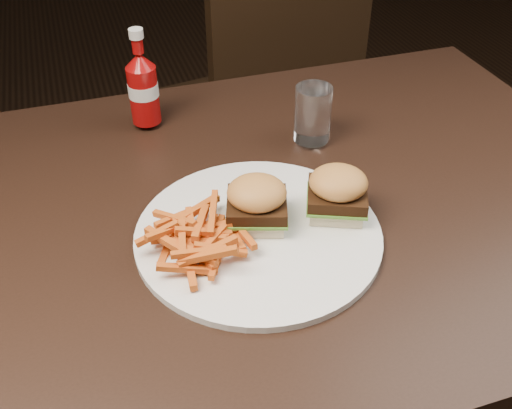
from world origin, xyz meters
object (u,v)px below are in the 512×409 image
object	(u,v)px
plate	(258,234)
ketchup_bottle	(144,95)
dining_table	(251,213)
tumbler	(313,114)
chair_far	(253,111)

from	to	relation	value
plate	ketchup_bottle	xyz separation A→B (m)	(-0.09, 0.35, 0.06)
dining_table	tumbler	distance (m)	0.21
dining_table	plate	xyz separation A→B (m)	(-0.01, -0.08, 0.03)
chair_far	tumbler	bearing A→B (deg)	70.74
ketchup_bottle	tumbler	bearing A→B (deg)	-29.12
tumbler	plate	bearing A→B (deg)	-128.27
ketchup_bottle	tumbler	world-z (taller)	ketchup_bottle
dining_table	chair_far	bearing A→B (deg)	72.22
tumbler	dining_table	bearing A→B (deg)	-138.89
chair_far	tumbler	world-z (taller)	tumbler
plate	dining_table	bearing A→B (deg)	79.72
plate	tumbler	bearing A→B (deg)	51.73
plate	ketchup_bottle	size ratio (longest dim) A/B	3.34
dining_table	ketchup_bottle	distance (m)	0.30
plate	ketchup_bottle	world-z (taller)	ketchup_bottle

